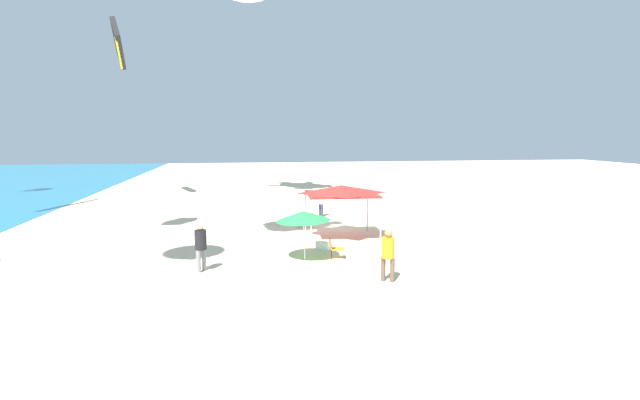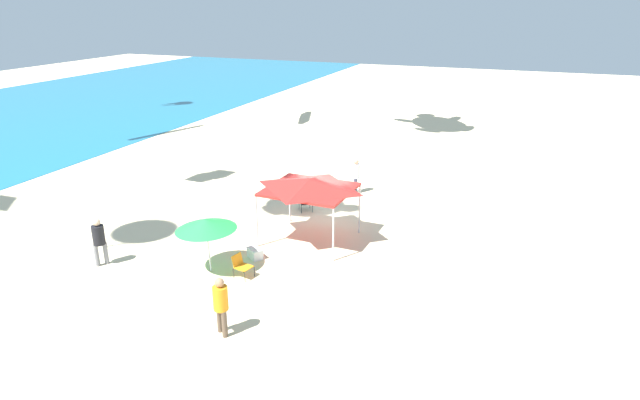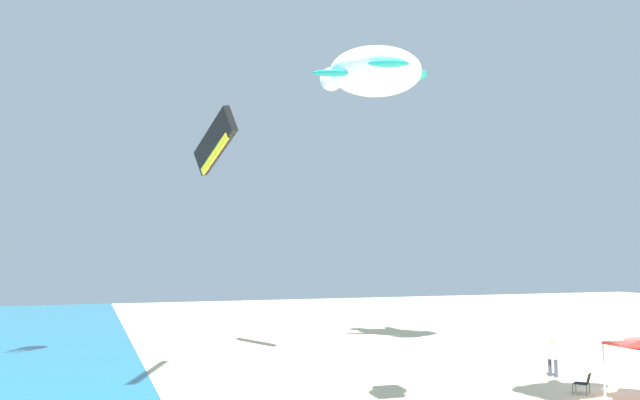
{
  "view_description": "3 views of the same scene",
  "coord_description": "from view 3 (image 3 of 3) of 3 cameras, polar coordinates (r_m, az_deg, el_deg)",
  "views": [
    {
      "loc": [
        -24.68,
        4.58,
        5.14
      ],
      "look_at": [
        -2.09,
        1.01,
        1.96
      ],
      "focal_mm": 27.28,
      "sensor_mm": 36.0,
      "label": 1
    },
    {
      "loc": [
        -20.76,
        -8.05,
        9.36
      ],
      "look_at": [
        -1.62,
        -0.55,
        1.77
      ],
      "focal_mm": 30.87,
      "sensor_mm": 36.0,
      "label": 2
    },
    {
      "loc": [
        -19.27,
        19.84,
        5.34
      ],
      "look_at": [
        0.04,
        12.77,
        7.24
      ],
      "focal_mm": 35.53,
      "sensor_mm": 36.0,
      "label": 3
    }
  ],
  "objects": [
    {
      "name": "kite_parafoil_black",
      "position": [
        34.9,
        -9.47,
        5.09
      ],
      "size": [
        5.25,
        1.47,
        3.19
      ],
      "rotation": [
        0.0,
        0.0,
        0.15
      ],
      "color": "black"
    },
    {
      "name": "person_far_stroller",
      "position": [
        31.31,
        20.2,
        -12.85
      ],
      "size": [
        0.46,
        0.42,
        1.77
      ],
      "rotation": [
        0.0,
        0.0,
        3.4
      ],
      "color": "#33384C",
      "rests_on": "ground"
    },
    {
      "name": "folding_chair_near_cooler",
      "position": [
        28.06,
        22.69,
        -14.87
      ],
      "size": [
        0.81,
        0.78,
        0.82
      ],
      "rotation": [
        0.0,
        0.0,
        2.2
      ],
      "color": "black",
      "rests_on": "ground"
    },
    {
      "name": "ground",
      "position": [
        28.18,
        26.29,
        -15.78
      ],
      "size": [
        120.0,
        120.0,
        0.1
      ],
      "primitive_type": "cube",
      "color": "beige"
    },
    {
      "name": "kite_turtle_white",
      "position": [
        38.04,
        4.78,
        11.34
      ],
      "size": [
        7.51,
        7.44,
        3.25
      ],
      "rotation": [
        0.0,
        0.0,
        0.55
      ],
      "color": "white"
    }
  ]
}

